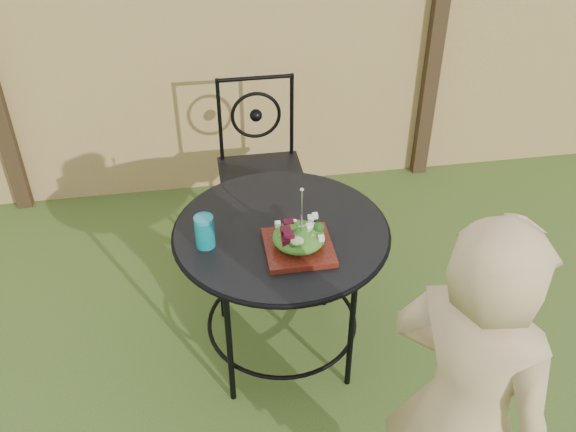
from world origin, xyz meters
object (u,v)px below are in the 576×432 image
object	(u,v)px
patio_table	(281,254)
salad_plate	(299,247)
patio_chair	(260,163)
diner	(462,416)

from	to	relation	value
patio_table	salad_plate	xyz separation A→B (m)	(0.05, -0.15, 0.15)
patio_chair	salad_plate	distance (m)	1.07
patio_table	salad_plate	size ratio (longest dim) A/B	3.42
patio_table	patio_chair	bearing A→B (deg)	88.78
patio_table	patio_chair	xyz separation A→B (m)	(0.02, 0.89, -0.08)
patio_table	diner	world-z (taller)	diner
patio_table	patio_chair	size ratio (longest dim) A/B	0.97
diner	salad_plate	distance (m)	0.94
patio_table	diner	bearing A→B (deg)	-68.88
diner	patio_chair	bearing A→B (deg)	-26.07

